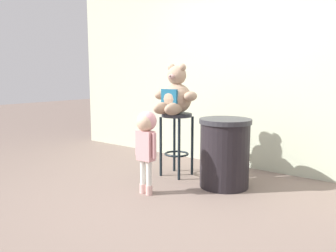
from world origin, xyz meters
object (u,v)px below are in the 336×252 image
Objects in this scene: bar_stool_with_teddy at (177,132)px; trash_bin at (225,153)px; teddy_bear at (175,95)px; child_walking at (146,134)px.

trash_bin is at bearing -2.34° from bar_stool_with_teddy.
bar_stool_with_teddy is at bearing 90.00° from teddy_bear.
teddy_bear is 0.79m from child_walking.
teddy_bear reaches higher than child_walking.
bar_stool_with_teddy is at bearing -113.76° from child_walking.
child_walking reaches higher than bar_stool_with_teddy.
teddy_bear reaches higher than bar_stool_with_teddy.
child_walking is at bearing -77.73° from teddy_bear.
teddy_bear is at bearing -90.00° from bar_stool_with_teddy.
teddy_bear is at bearing -179.90° from trash_bin.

